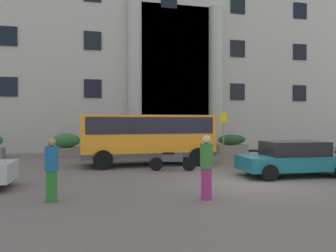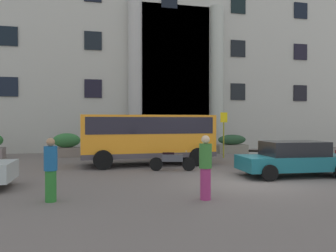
{
  "view_description": "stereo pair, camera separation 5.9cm",
  "coord_description": "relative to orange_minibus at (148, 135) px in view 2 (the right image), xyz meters",
  "views": [
    {
      "loc": [
        -5.63,
        -10.79,
        2.22
      ],
      "look_at": [
        -1.75,
        5.78,
        1.97
      ],
      "focal_mm": 34.64,
      "sensor_mm": 36.0,
      "label": 1
    },
    {
      "loc": [
        -5.57,
        -10.8,
        2.22
      ],
      "look_at": [
        -1.75,
        5.78,
        1.97
      ],
      "focal_mm": 34.64,
      "sensor_mm": 36.0,
      "label": 2
    }
  ],
  "objects": [
    {
      "name": "pedestrian_child_trailing",
      "position": [
        0.4,
        -7.65,
        -0.6
      ],
      "size": [
        0.36,
        0.36,
        1.82
      ],
      "rotation": [
        0.0,
        0.0,
        3.01
      ],
      "color": "#9A2C66",
      "rests_on": "ground_plane"
    },
    {
      "name": "pedestrian_woman_dark_dress",
      "position": [
        -3.84,
        -6.91,
        -0.64
      ],
      "size": [
        0.36,
        0.36,
        1.76
      ],
      "rotation": [
        0.0,
        0.0,
        2.36
      ],
      "color": "#277129",
      "rests_on": "ground_plane"
    },
    {
      "name": "bus_stop_sign",
      "position": [
        4.95,
        1.91,
        0.17
      ],
      "size": [
        0.44,
        0.08,
        2.75
      ],
      "color": "olive",
      "rests_on": "ground_plane"
    },
    {
      "name": "hedge_planter_west",
      "position": [
        -4.31,
        4.63,
        -0.82
      ],
      "size": [
        1.72,
        0.98,
        1.48
      ],
      "color": "gray",
      "rests_on": "ground_plane"
    },
    {
      "name": "hedge_planter_entrance_left",
      "position": [
        6.71,
        4.63,
        -0.91
      ],
      "size": [
        2.13,
        0.8,
        1.28
      ],
      "color": "gray",
      "rests_on": "ground_plane"
    },
    {
      "name": "parked_hatchback_near",
      "position": [
        5.2,
        -4.74,
        -0.81
      ],
      "size": [
        4.5,
        2.11,
        1.41
      ],
      "rotation": [
        0.0,
        0.0,
        -0.05
      ],
      "color": "#19626E",
      "rests_on": "ground_plane"
    },
    {
      "name": "office_building_facade",
      "position": [
        2.89,
        11.98,
        8.8
      ],
      "size": [
        41.9,
        9.76,
        20.67
      ],
      "color": "#A9A79E",
      "rests_on": "ground_plane"
    },
    {
      "name": "motorcycle_near_kerb",
      "position": [
        7.93,
        -2.49,
        -1.07
      ],
      "size": [
        2.08,
        0.55,
        0.89
      ],
      "rotation": [
        0.0,
        0.0,
        0.03
      ],
      "color": "black",
      "rests_on": "ground_plane"
    },
    {
      "name": "ground_plane",
      "position": [
        2.89,
        -5.5,
        -1.59
      ],
      "size": [
        80.0,
        64.0,
        0.12
      ],
      "primitive_type": "cube",
      "color": "#645B56"
    },
    {
      "name": "scooter_by_planter",
      "position": [
        5.02,
        -2.08,
        -1.07
      ],
      "size": [
        2.02,
        0.76,
        0.89
      ],
      "rotation": [
        0.0,
        0.0,
        -0.26
      ],
      "color": "black",
      "rests_on": "ground_plane"
    },
    {
      "name": "motorcycle_far_end",
      "position": [
        0.7,
        -2.29,
        -1.07
      ],
      "size": [
        2.02,
        0.76,
        0.89
      ],
      "rotation": [
        0.0,
        0.0,
        -0.27
      ],
      "color": "black",
      "rests_on": "ground_plane"
    },
    {
      "name": "orange_minibus",
      "position": [
        0.0,
        0.0,
        0.0
      ],
      "size": [
        6.68,
        2.79,
        2.53
      ],
      "rotation": [
        0.0,
        0.0,
        0.04
      ],
      "color": "orange",
      "rests_on": "ground_plane"
    }
  ]
}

